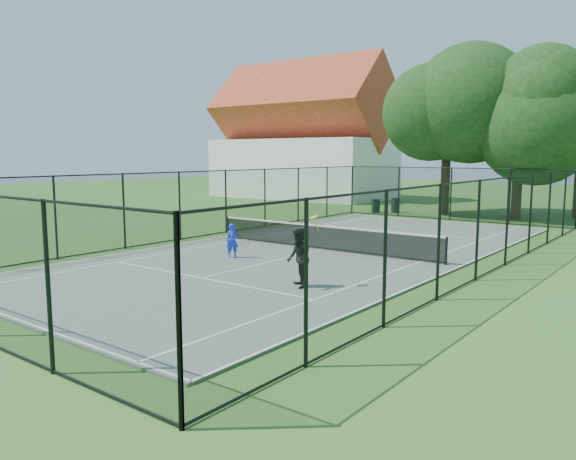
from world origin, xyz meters
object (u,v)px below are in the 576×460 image
Objects in this scene: trash_bin_right at (395,205)px; player_blue at (233,241)px; player_black at (299,258)px; trash_bin_left at (376,206)px; tennis_net at (322,236)px.

trash_bin_right is 18.44m from player_blue.
trash_bin_left is at bearing 113.10° from player_black.
player_black is (8.45, -19.80, 0.45)m from trash_bin_left.
trash_bin_right reaches higher than trash_bin_left.
trash_bin_left is 0.35× the size of player_black.
player_blue reaches higher than tennis_net.
trash_bin_left is 0.91× the size of trash_bin_right.
player_black is (7.36, -20.42, 0.41)m from trash_bin_right.
trash_bin_right is 0.77× the size of player_blue.
player_black is at bearing -70.18° from trash_bin_right.
trash_bin_right is at bearing 98.72° from player_blue.
player_blue is at bearing 154.32° from player_black.
player_black is (4.56, -2.19, 0.21)m from player_blue.
player_black reaches higher than player_blue.
trash_bin_left is (-5.46, 14.24, -0.14)m from tennis_net.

